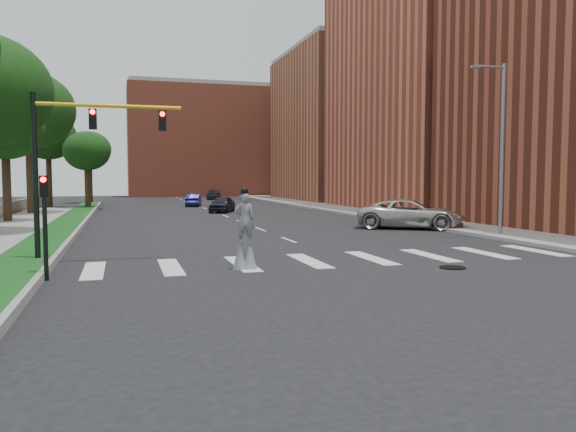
# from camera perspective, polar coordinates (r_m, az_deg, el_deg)

# --- Properties ---
(ground_plane) EXTENTS (160.00, 160.00, 0.00)m
(ground_plane) POSITION_cam_1_polar(r_m,az_deg,el_deg) (20.84, 6.37, -4.81)
(ground_plane) COLOR black
(ground_plane) RESTS_ON ground
(grass_median) EXTENTS (2.00, 60.00, 0.25)m
(grass_median) POSITION_cam_1_polar(r_m,az_deg,el_deg) (39.24, -21.54, -0.75)
(grass_median) COLOR #134417
(grass_median) RESTS_ON ground
(median_curb) EXTENTS (0.20, 60.00, 0.28)m
(median_curb) POSITION_cam_1_polar(r_m,az_deg,el_deg) (39.16, -20.01, -0.70)
(median_curb) COLOR gray
(median_curb) RESTS_ON ground
(sidewalk_right) EXTENTS (5.00, 90.00, 0.18)m
(sidewalk_right) POSITION_cam_1_polar(r_m,az_deg,el_deg) (48.62, 8.50, 0.31)
(sidewalk_right) COLOR gray
(sidewalk_right) RESTS_ON ground
(manhole) EXTENTS (0.90, 0.90, 0.04)m
(manhole) POSITION_cam_1_polar(r_m,az_deg,el_deg) (20.48, 16.37, -5.05)
(manhole) COLOR black
(manhole) RESTS_ON ground
(building_mid) EXTENTS (16.00, 22.00, 24.00)m
(building_mid) POSITION_cam_1_polar(r_m,az_deg,el_deg) (58.11, 15.21, 12.59)
(building_mid) COLOR #C1573C
(building_mid) RESTS_ON ground
(building_far) EXTENTS (16.00, 22.00, 20.00)m
(building_far) POSITION_cam_1_polar(r_m,az_deg,el_deg) (79.19, 5.91, 8.92)
(building_far) COLOR #B05F41
(building_far) RESTS_ON ground
(building_backdrop) EXTENTS (26.00, 14.00, 18.00)m
(building_backdrop) POSITION_cam_1_polar(r_m,az_deg,el_deg) (98.14, -8.33, 7.36)
(building_backdrop) COLOR #C1573C
(building_backdrop) RESTS_ON ground
(streetlight) EXTENTS (2.05, 0.20, 9.00)m
(streetlight) POSITION_cam_1_polar(r_m,az_deg,el_deg) (31.37, 20.78, 6.87)
(streetlight) COLOR slate
(streetlight) RESTS_ON ground
(traffic_signal) EXTENTS (5.30, 0.23, 6.20)m
(traffic_signal) POSITION_cam_1_polar(r_m,az_deg,el_deg) (22.05, -21.19, 6.25)
(traffic_signal) COLOR black
(traffic_signal) RESTS_ON ground
(secondary_signal) EXTENTS (0.25, 0.21, 3.23)m
(secondary_signal) POSITION_cam_1_polar(r_m,az_deg,el_deg) (18.64, -23.48, -0.13)
(secondary_signal) COLOR black
(secondary_signal) RESTS_ON ground
(stilt_performer) EXTENTS (0.84, 0.56, 2.83)m
(stilt_performer) POSITION_cam_1_polar(r_m,az_deg,el_deg) (19.36, -4.42, -2.12)
(stilt_performer) COLOR black
(stilt_performer) RESTS_ON ground
(suv_crossing) EXTENTS (7.08, 5.95, 1.80)m
(suv_crossing) POSITION_cam_1_polar(r_m,az_deg,el_deg) (35.31, 12.35, 0.20)
(suv_crossing) COLOR #B6B4AC
(suv_crossing) RESTS_ON ground
(car_near) EXTENTS (3.27, 4.64, 1.47)m
(car_near) POSITION_cam_1_polar(r_m,az_deg,el_deg) (50.80, -6.70, 1.21)
(car_near) COLOR black
(car_near) RESTS_ON ground
(car_mid) EXTENTS (2.26, 4.30, 1.35)m
(car_mid) POSITION_cam_1_polar(r_m,az_deg,el_deg) (61.63, -9.58, 1.61)
(car_mid) COLOR #16174E
(car_mid) RESTS_ON ground
(car_far) EXTENTS (2.77, 4.95, 1.36)m
(car_far) POSITION_cam_1_polar(r_m,az_deg,el_deg) (79.63, -7.57, 2.16)
(car_far) COLOR black
(car_far) RESTS_ON ground
(tree_3) EXTENTS (5.10, 5.10, 8.69)m
(tree_3) POSITION_cam_1_polar(r_m,az_deg,el_deg) (42.71, -26.83, 7.98)
(tree_3) COLOR black
(tree_3) RESTS_ON ground
(tree_4) EXTENTS (7.57, 7.57, 11.89)m
(tree_4) POSITION_cam_1_polar(r_m,az_deg,el_deg) (51.61, -24.93, 9.71)
(tree_4) COLOR black
(tree_4) RESTS_ON ground
(tree_5) EXTENTS (5.62, 5.62, 9.72)m
(tree_5) POSITION_cam_1_polar(r_m,az_deg,el_deg) (62.88, -23.20, 7.41)
(tree_5) COLOR black
(tree_5) RESTS_ON ground
(tree_6) EXTENTS (4.50, 4.50, 7.62)m
(tree_6) POSITION_cam_1_polar(r_m,az_deg,el_deg) (58.40, -19.76, 6.18)
(tree_6) COLOR black
(tree_6) RESTS_ON ground
(tree_7) EXTENTS (5.12, 5.12, 8.67)m
(tree_7) POSITION_cam_1_polar(r_m,az_deg,el_deg) (72.49, -19.53, 6.35)
(tree_7) COLOR black
(tree_7) RESTS_ON ground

